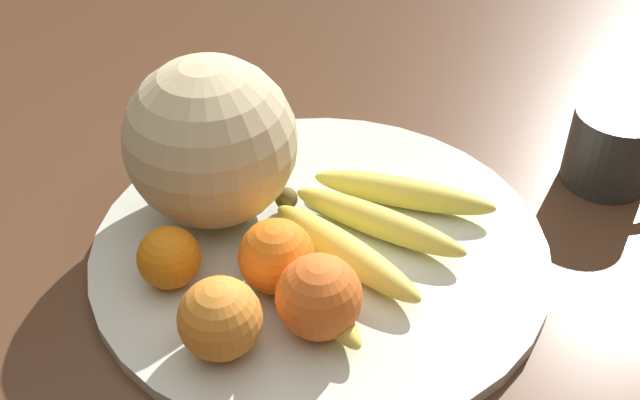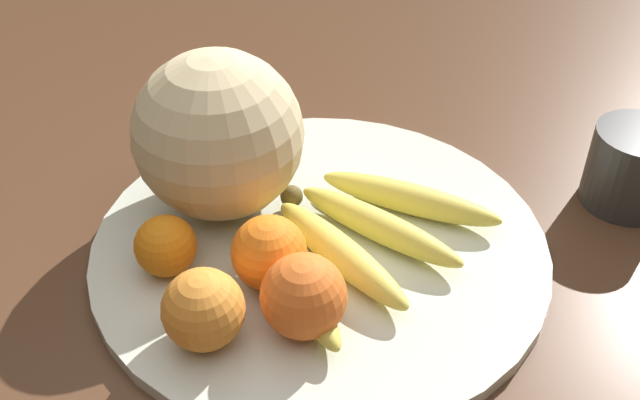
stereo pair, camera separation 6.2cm
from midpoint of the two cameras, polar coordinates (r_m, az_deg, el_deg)
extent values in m
cube|color=#4C301E|center=(0.76, 5.85, -5.43)|extent=(1.57, 1.14, 0.04)
cube|color=#4C301E|center=(1.56, -16.07, 2.81)|extent=(0.07, 0.07, 0.66)
cube|color=#4C301E|center=(1.62, 19.27, 3.50)|extent=(0.07, 0.07, 0.66)
cylinder|color=beige|center=(0.74, 2.41, -3.57)|extent=(0.45, 0.45, 0.02)
torus|color=#1E4C56|center=(0.74, 2.42, -3.48)|extent=(0.45, 0.45, 0.01)
sphere|color=beige|center=(0.73, -5.36, 4.89)|extent=(0.17, 0.17, 0.17)
sphere|color=brown|center=(0.76, 0.16, 0.20)|extent=(0.02, 0.02, 0.02)
ellipsoid|color=#DBC64C|center=(0.67, 0.70, -6.17)|extent=(0.18, 0.10, 0.03)
ellipsoid|color=#DBC64C|center=(0.70, 4.12, -4.15)|extent=(0.17, 0.13, 0.03)
ellipsoid|color=#DBC64C|center=(0.73, 6.95, -2.04)|extent=(0.14, 0.16, 0.03)
ellipsoid|color=#DBC64C|center=(0.77, 9.16, 0.04)|extent=(0.11, 0.19, 0.03)
sphere|color=orange|center=(0.63, 1.60, -7.44)|extent=(0.07, 0.07, 0.07)
sphere|color=orange|center=(0.62, -6.05, -8.41)|extent=(0.07, 0.07, 0.07)
sphere|color=orange|center=(0.69, -9.19, -3.56)|extent=(0.06, 0.06, 0.06)
sphere|color=orange|center=(0.67, -1.24, -4.14)|extent=(0.07, 0.07, 0.07)
cube|color=white|center=(0.73, -0.05, -3.46)|extent=(0.08, 0.06, 0.00)
cylinder|color=#2D2D2D|center=(0.86, 24.66, 2.19)|extent=(0.09, 0.09, 0.09)
camera|label=1|loc=(0.03, -87.46, 2.02)|focal=42.00mm
camera|label=2|loc=(0.03, 92.54, -2.02)|focal=42.00mm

